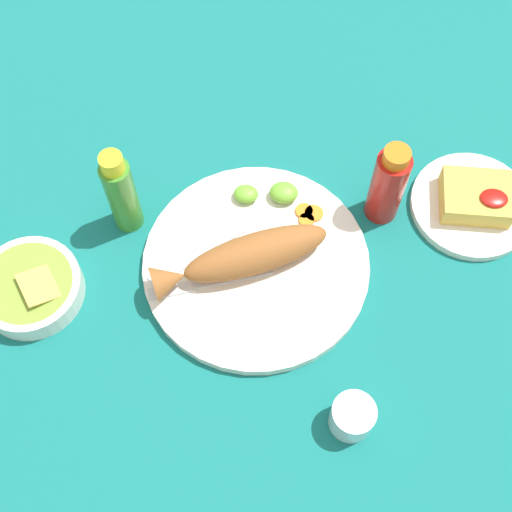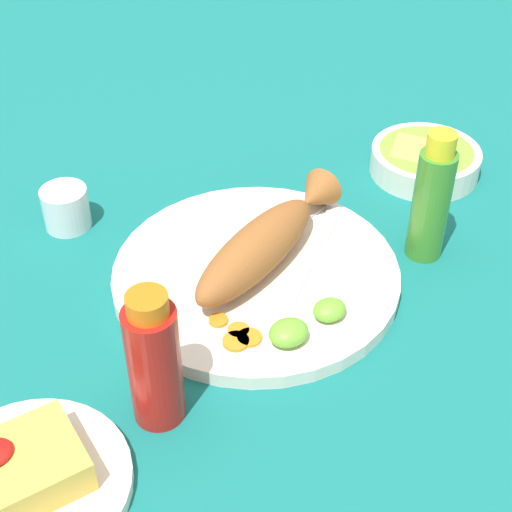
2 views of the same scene
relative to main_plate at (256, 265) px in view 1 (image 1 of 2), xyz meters
name	(u,v)px [view 1 (image 1 of 2)]	position (x,y,z in m)	size (l,w,h in m)	color
ground_plane	(256,267)	(0.00, 0.00, -0.01)	(4.00, 4.00, 0.00)	#146B66
main_plate	(256,265)	(0.00, 0.00, 0.00)	(0.34, 0.34, 0.02)	white
fried_fish	(244,257)	(-0.02, -0.01, 0.04)	(0.26, 0.16, 0.06)	#935628
fork_near	(202,284)	(-0.07, -0.04, 0.01)	(0.18, 0.07, 0.00)	silver
fork_far	(197,256)	(-0.09, 0.00, 0.01)	(0.15, 0.13, 0.00)	silver
carrot_slice_near	(313,235)	(0.08, 0.05, 0.01)	(0.02, 0.02, 0.00)	orange
carrot_slice_mid	(306,220)	(0.07, 0.08, 0.01)	(0.02, 0.02, 0.00)	orange
carrot_slice_far	(304,211)	(0.07, 0.09, 0.01)	(0.03, 0.03, 0.00)	orange
carrot_slice_extra	(314,213)	(0.08, 0.09, 0.01)	(0.03, 0.03, 0.00)	orange
lime_wedge_main	(284,193)	(0.03, 0.12, 0.02)	(0.04, 0.04, 0.02)	#6BB233
lime_wedge_side	(246,194)	(-0.03, 0.11, 0.02)	(0.04, 0.03, 0.02)	#6BB233
hot_sauce_bottle_red	(388,185)	(0.18, 0.12, 0.06)	(0.05, 0.05, 0.16)	#B21914
hot_sauce_bottle_green	(121,193)	(-0.20, 0.06, 0.07)	(0.04, 0.04, 0.17)	#3D8428
salt_cup	(352,417)	(0.15, -0.22, 0.01)	(0.06, 0.06, 0.05)	silver
side_plate_fries	(471,206)	(0.33, 0.13, 0.00)	(0.19, 0.19, 0.01)	white
fries_pile	(476,197)	(0.33, 0.13, 0.02)	(0.10, 0.09, 0.04)	gold
guacamole_bowl	(30,287)	(-0.32, -0.07, 0.01)	(0.15, 0.15, 0.05)	white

